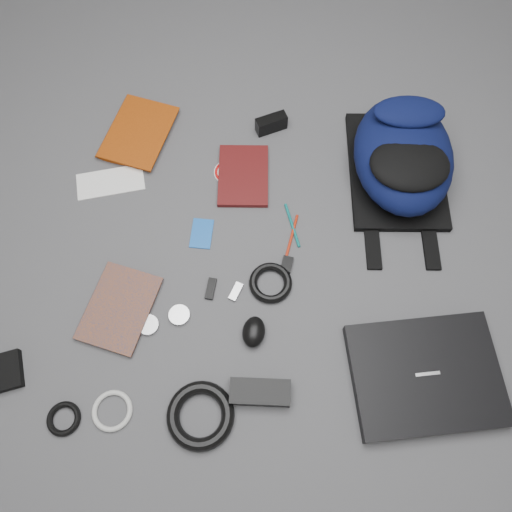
{
  "coord_description": "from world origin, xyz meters",
  "views": [
    {
      "loc": [
        0.02,
        -0.52,
        1.26
      ],
      "look_at": [
        0.0,
        0.0,
        0.02
      ],
      "focal_mm": 35.0,
      "sensor_mm": 36.0,
      "label": 1
    }
  ],
  "objects_px": {
    "comic_book": "(91,299)",
    "compact_camera": "(271,124)",
    "laptop": "(425,375)",
    "power_brick": "(260,392)",
    "pouch": "(2,373)",
    "textbook_red": "(111,126)",
    "backpack": "(403,155)",
    "dvd_case": "(243,176)",
    "mouse": "(254,332)"
  },
  "relations": [
    {
      "from": "comic_book",
      "to": "compact_camera",
      "type": "relative_size",
      "value": 2.36
    },
    {
      "from": "laptop",
      "to": "power_brick",
      "type": "distance_m",
      "value": 0.41
    },
    {
      "from": "comic_book",
      "to": "laptop",
      "type": "bearing_deg",
      "value": 4.38
    },
    {
      "from": "laptop",
      "to": "pouch",
      "type": "bearing_deg",
      "value": 173.66
    },
    {
      "from": "textbook_red",
      "to": "compact_camera",
      "type": "relative_size",
      "value": 2.55
    },
    {
      "from": "backpack",
      "to": "compact_camera",
      "type": "distance_m",
      "value": 0.4
    },
    {
      "from": "dvd_case",
      "to": "power_brick",
      "type": "relative_size",
      "value": 1.38
    },
    {
      "from": "textbook_red",
      "to": "power_brick",
      "type": "height_order",
      "value": "power_brick"
    },
    {
      "from": "backpack",
      "to": "comic_book",
      "type": "distance_m",
      "value": 0.94
    },
    {
      "from": "mouse",
      "to": "pouch",
      "type": "xyz_separation_m",
      "value": [
        -0.62,
        -0.12,
        -0.01
      ]
    },
    {
      "from": "laptop",
      "to": "comic_book",
      "type": "height_order",
      "value": "laptop"
    },
    {
      "from": "comic_book",
      "to": "power_brick",
      "type": "xyz_separation_m",
      "value": [
        0.45,
        -0.22,
        0.01
      ]
    },
    {
      "from": "compact_camera",
      "to": "mouse",
      "type": "relative_size",
      "value": 1.16
    },
    {
      "from": "backpack",
      "to": "pouch",
      "type": "height_order",
      "value": "backpack"
    },
    {
      "from": "dvd_case",
      "to": "mouse",
      "type": "xyz_separation_m",
      "value": [
        0.05,
        -0.47,
        0.01
      ]
    },
    {
      "from": "mouse",
      "to": "power_brick",
      "type": "relative_size",
      "value": 0.55
    },
    {
      "from": "laptop",
      "to": "compact_camera",
      "type": "bearing_deg",
      "value": 110.4
    },
    {
      "from": "backpack",
      "to": "compact_camera",
      "type": "bearing_deg",
      "value": 157.39
    },
    {
      "from": "compact_camera",
      "to": "textbook_red",
      "type": "bearing_deg",
      "value": 157.99
    },
    {
      "from": "pouch",
      "to": "dvd_case",
      "type": "bearing_deg",
      "value": 45.94
    },
    {
      "from": "backpack",
      "to": "dvd_case",
      "type": "xyz_separation_m",
      "value": [
        -0.45,
        -0.03,
        -0.08
      ]
    },
    {
      "from": "dvd_case",
      "to": "pouch",
      "type": "height_order",
      "value": "pouch"
    },
    {
      "from": "backpack",
      "to": "pouch",
      "type": "distance_m",
      "value": 1.2
    },
    {
      "from": "mouse",
      "to": "power_brick",
      "type": "xyz_separation_m",
      "value": [
        0.02,
        -0.15,
        -0.0
      ]
    },
    {
      "from": "compact_camera",
      "to": "mouse",
      "type": "height_order",
      "value": "compact_camera"
    },
    {
      "from": "textbook_red",
      "to": "compact_camera",
      "type": "xyz_separation_m",
      "value": [
        0.49,
        0.01,
        0.01
      ]
    },
    {
      "from": "mouse",
      "to": "textbook_red",
      "type": "bearing_deg",
      "value": 132.72
    },
    {
      "from": "comic_book",
      "to": "pouch",
      "type": "height_order",
      "value": "pouch"
    },
    {
      "from": "textbook_red",
      "to": "comic_book",
      "type": "height_order",
      "value": "textbook_red"
    },
    {
      "from": "compact_camera",
      "to": "pouch",
      "type": "distance_m",
      "value": 1.0
    },
    {
      "from": "textbook_red",
      "to": "comic_book",
      "type": "distance_m",
      "value": 0.55
    },
    {
      "from": "pouch",
      "to": "laptop",
      "type": "bearing_deg",
      "value": 1.63
    },
    {
      "from": "laptop",
      "to": "pouch",
      "type": "xyz_separation_m",
      "value": [
        -1.05,
        -0.03,
        -0.01
      ]
    },
    {
      "from": "compact_camera",
      "to": "pouch",
      "type": "xyz_separation_m",
      "value": [
        -0.65,
        -0.77,
        -0.01
      ]
    },
    {
      "from": "backpack",
      "to": "power_brick",
      "type": "bearing_deg",
      "value": -121.83
    },
    {
      "from": "backpack",
      "to": "textbook_red",
      "type": "distance_m",
      "value": 0.87
    },
    {
      "from": "pouch",
      "to": "comic_book",
      "type": "bearing_deg",
      "value": 46.42
    },
    {
      "from": "compact_camera",
      "to": "power_brick",
      "type": "xyz_separation_m",
      "value": [
        -0.01,
        -0.79,
        -0.01
      ]
    },
    {
      "from": "comic_book",
      "to": "power_brick",
      "type": "height_order",
      "value": "power_brick"
    },
    {
      "from": "laptop",
      "to": "mouse",
      "type": "xyz_separation_m",
      "value": [
        -0.43,
        0.09,
        0.0
      ]
    },
    {
      "from": "backpack",
      "to": "pouch",
      "type": "xyz_separation_m",
      "value": [
        -1.02,
        -0.62,
        -0.08
      ]
    },
    {
      "from": "pouch",
      "to": "mouse",
      "type": "bearing_deg",
      "value": 11.19
    },
    {
      "from": "textbook_red",
      "to": "compact_camera",
      "type": "height_order",
      "value": "compact_camera"
    },
    {
      "from": "power_brick",
      "to": "pouch",
      "type": "height_order",
      "value": "power_brick"
    },
    {
      "from": "compact_camera",
      "to": "mouse",
      "type": "distance_m",
      "value": 0.64
    },
    {
      "from": "textbook_red",
      "to": "comic_book",
      "type": "bearing_deg",
      "value": -71.79
    },
    {
      "from": "power_brick",
      "to": "laptop",
      "type": "bearing_deg",
      "value": 8.06
    },
    {
      "from": "mouse",
      "to": "backpack",
      "type": "bearing_deg",
      "value": 58.07
    },
    {
      "from": "mouse",
      "to": "dvd_case",
      "type": "bearing_deg",
      "value": 102.47
    },
    {
      "from": "power_brick",
      "to": "textbook_red",
      "type": "bearing_deg",
      "value": 121.93
    }
  ]
}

